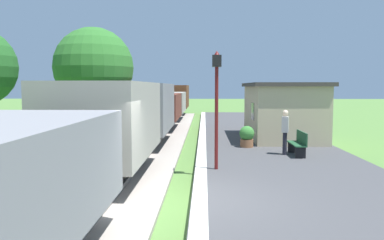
{
  "coord_description": "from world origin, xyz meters",
  "views": [
    {
      "loc": [
        0.5,
        -8.5,
        2.85
      ],
      "look_at": [
        0.09,
        3.95,
        1.75
      ],
      "focal_mm": 35.5,
      "sensor_mm": 36.0,
      "label": 1
    }
  ],
  "objects_px": {
    "freight_train": "(153,109)",
    "potted_planter": "(247,136)",
    "bench_near_hut": "(299,143)",
    "bench_down_platform": "(262,121)",
    "lamp_post_near": "(217,88)",
    "tree_field_left": "(94,67)",
    "person_waiting": "(285,130)",
    "tree_field_distant": "(92,77)",
    "station_hut": "(282,110)"
  },
  "relations": [
    {
      "from": "potted_planter",
      "to": "tree_field_left",
      "type": "bearing_deg",
      "value": 143.08
    },
    {
      "from": "station_hut",
      "to": "tree_field_distant",
      "type": "relative_size",
      "value": 1.09
    },
    {
      "from": "potted_planter",
      "to": "tree_field_left",
      "type": "distance_m",
      "value": 11.04
    },
    {
      "from": "freight_train",
      "to": "tree_field_left",
      "type": "relative_size",
      "value": 6.17
    },
    {
      "from": "bench_near_hut",
      "to": "person_waiting",
      "type": "bearing_deg",
      "value": 159.05
    },
    {
      "from": "bench_near_hut",
      "to": "bench_down_platform",
      "type": "bearing_deg",
      "value": 90.0
    },
    {
      "from": "person_waiting",
      "to": "bench_down_platform",
      "type": "bearing_deg",
      "value": -76.72
    },
    {
      "from": "freight_train",
      "to": "lamp_post_near",
      "type": "xyz_separation_m",
      "value": [
        3.28,
        -9.52,
        1.25
      ]
    },
    {
      "from": "bench_down_platform",
      "to": "lamp_post_near",
      "type": "relative_size",
      "value": 0.41
    },
    {
      "from": "bench_near_hut",
      "to": "potted_planter",
      "type": "relative_size",
      "value": 1.64
    },
    {
      "from": "person_waiting",
      "to": "freight_train",
      "type": "bearing_deg",
      "value": -32.51
    },
    {
      "from": "bench_near_hut",
      "to": "lamp_post_near",
      "type": "distance_m",
      "value": 4.55
    },
    {
      "from": "freight_train",
      "to": "potted_planter",
      "type": "bearing_deg",
      "value": -47.08
    },
    {
      "from": "bench_down_platform",
      "to": "potted_planter",
      "type": "distance_m",
      "value": 7.54
    },
    {
      "from": "freight_train",
      "to": "tree_field_distant",
      "type": "distance_m",
      "value": 10.08
    },
    {
      "from": "bench_near_hut",
      "to": "station_hut",
      "type": "bearing_deg",
      "value": 85.94
    },
    {
      "from": "lamp_post_near",
      "to": "tree_field_left",
      "type": "xyz_separation_m",
      "value": [
        -6.98,
        10.77,
        1.18
      ]
    },
    {
      "from": "station_hut",
      "to": "lamp_post_near",
      "type": "relative_size",
      "value": 1.57
    },
    {
      "from": "station_hut",
      "to": "lamp_post_near",
      "type": "bearing_deg",
      "value": -115.8
    },
    {
      "from": "freight_train",
      "to": "lamp_post_near",
      "type": "relative_size",
      "value": 10.59
    },
    {
      "from": "station_hut",
      "to": "tree_field_distant",
      "type": "xyz_separation_m",
      "value": [
        -12.62,
        10.21,
        1.93
      ]
    },
    {
      "from": "person_waiting",
      "to": "tree_field_distant",
      "type": "bearing_deg",
      "value": -35.15
    },
    {
      "from": "station_hut",
      "to": "person_waiting",
      "type": "height_order",
      "value": "station_hut"
    },
    {
      "from": "bench_near_hut",
      "to": "bench_down_platform",
      "type": "xyz_separation_m",
      "value": [
        0.0,
        9.27,
        0.0
      ]
    },
    {
      "from": "bench_down_platform",
      "to": "person_waiting",
      "type": "xyz_separation_m",
      "value": [
        -0.48,
        -9.09,
        0.46
      ]
    },
    {
      "from": "person_waiting",
      "to": "tree_field_left",
      "type": "xyz_separation_m",
      "value": [
        -9.68,
        8.08,
        2.8
      ]
    },
    {
      "from": "bench_down_platform",
      "to": "potted_planter",
      "type": "bearing_deg",
      "value": -103.26
    },
    {
      "from": "freight_train",
      "to": "person_waiting",
      "type": "bearing_deg",
      "value": -48.79
    },
    {
      "from": "person_waiting",
      "to": "lamp_post_near",
      "type": "bearing_deg",
      "value": 61.07
    },
    {
      "from": "person_waiting",
      "to": "tree_field_distant",
      "type": "relative_size",
      "value": 0.32
    },
    {
      "from": "tree_field_left",
      "to": "bench_down_platform",
      "type": "bearing_deg",
      "value": 5.68
    },
    {
      "from": "freight_train",
      "to": "station_hut",
      "type": "xyz_separation_m",
      "value": [
        6.8,
        -2.23,
        0.1
      ]
    },
    {
      "from": "bench_near_hut",
      "to": "tree_field_left",
      "type": "distance_m",
      "value": 13.5
    },
    {
      "from": "freight_train",
      "to": "bench_near_hut",
      "type": "height_order",
      "value": "freight_train"
    },
    {
      "from": "lamp_post_near",
      "to": "tree_field_distant",
      "type": "distance_m",
      "value": 19.73
    },
    {
      "from": "tree_field_distant",
      "to": "station_hut",
      "type": "bearing_deg",
      "value": -38.96
    },
    {
      "from": "lamp_post_near",
      "to": "tree_field_left",
      "type": "bearing_deg",
      "value": 122.95
    },
    {
      "from": "tree_field_distant",
      "to": "tree_field_left",
      "type": "bearing_deg",
      "value": -72.48
    },
    {
      "from": "station_hut",
      "to": "bench_down_platform",
      "type": "xyz_separation_m",
      "value": [
        -0.34,
        4.49,
        -0.93
      ]
    },
    {
      "from": "bench_near_hut",
      "to": "tree_field_left",
      "type": "bearing_deg",
      "value": 140.88
    },
    {
      "from": "station_hut",
      "to": "bench_near_hut",
      "type": "distance_m",
      "value": 4.88
    },
    {
      "from": "station_hut",
      "to": "bench_down_platform",
      "type": "bearing_deg",
      "value": 94.32
    },
    {
      "from": "person_waiting",
      "to": "lamp_post_near",
      "type": "distance_m",
      "value": 4.14
    },
    {
      "from": "person_waiting",
      "to": "tree_field_distant",
      "type": "distance_m",
      "value": 19.09
    },
    {
      "from": "potted_planter",
      "to": "lamp_post_near",
      "type": "relative_size",
      "value": 0.25
    },
    {
      "from": "freight_train",
      "to": "potted_planter",
      "type": "distance_m",
      "value": 6.99
    },
    {
      "from": "potted_planter",
      "to": "bench_down_platform",
      "type": "bearing_deg",
      "value": 76.74
    },
    {
      "from": "person_waiting",
      "to": "lamp_post_near",
      "type": "height_order",
      "value": "lamp_post_near"
    },
    {
      "from": "bench_near_hut",
      "to": "tree_field_distant",
      "type": "bearing_deg",
      "value": 129.33
    },
    {
      "from": "bench_down_platform",
      "to": "lamp_post_near",
      "type": "bearing_deg",
      "value": -105.12
    }
  ]
}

